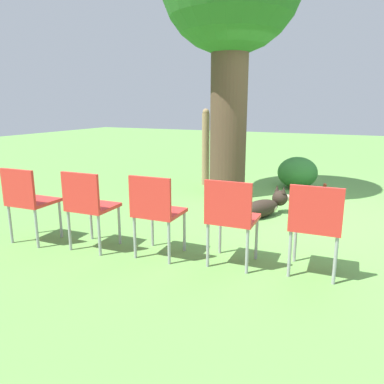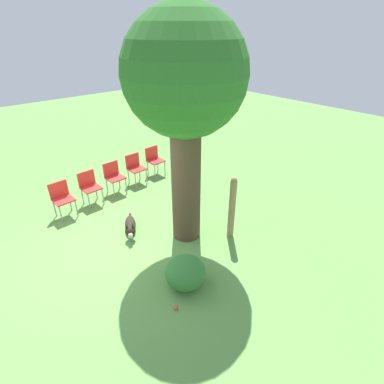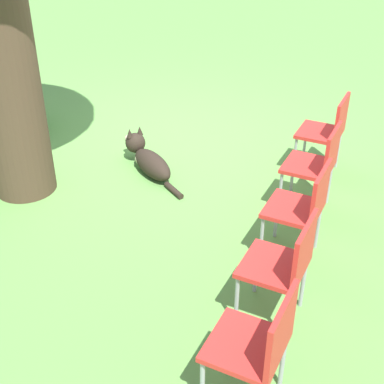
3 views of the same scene
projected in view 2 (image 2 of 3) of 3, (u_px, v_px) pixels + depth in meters
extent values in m
plane|color=#609947|center=(115.00, 247.00, 6.23)|extent=(30.00, 30.00, 0.00)
cylinder|color=#4C3828|center=(186.00, 179.00, 5.95)|extent=(0.59, 0.59, 2.73)
sphere|color=#2D6B28|center=(185.00, 74.00, 4.99)|extent=(2.17, 2.17, 2.17)
ellipsoid|color=#2D231C|center=(130.00, 225.00, 6.72)|extent=(0.67, 0.52, 0.24)
ellipsoid|color=#C6B293|center=(131.00, 230.00, 6.58)|extent=(0.29, 0.28, 0.15)
sphere|color=#2D231C|center=(130.00, 231.00, 6.35)|extent=(0.30, 0.30, 0.22)
cylinder|color=#C6B293|center=(131.00, 235.00, 6.26)|extent=(0.13, 0.13, 0.09)
cone|color=#2D231C|center=(133.00, 226.00, 6.30)|extent=(0.07, 0.07, 0.10)
cone|color=#2D231C|center=(127.00, 226.00, 6.28)|extent=(0.07, 0.07, 0.10)
cylinder|color=#2D231C|center=(130.00, 217.00, 7.14)|extent=(0.28, 0.19, 0.06)
cylinder|color=#937551|center=(232.00, 210.00, 6.24)|extent=(0.14, 0.14, 1.34)
sphere|color=#937551|center=(234.00, 180.00, 5.90)|extent=(0.13, 0.13, 0.13)
cube|color=red|center=(64.00, 200.00, 7.02)|extent=(0.43, 0.45, 0.04)
cube|color=red|center=(58.00, 189.00, 7.04)|extent=(0.05, 0.44, 0.38)
cylinder|color=#99999E|center=(77.00, 208.00, 7.14)|extent=(0.03, 0.03, 0.43)
cylinder|color=#99999E|center=(61.00, 214.00, 6.91)|extent=(0.03, 0.03, 0.43)
cylinder|color=#99999E|center=(70.00, 203.00, 7.37)|extent=(0.03, 0.03, 0.43)
cylinder|color=#99999E|center=(55.00, 208.00, 7.14)|extent=(0.03, 0.03, 0.43)
cube|color=red|center=(91.00, 188.00, 7.52)|extent=(0.43, 0.45, 0.04)
cube|color=red|center=(86.00, 178.00, 7.54)|extent=(0.05, 0.44, 0.38)
cylinder|color=#99999E|center=(103.00, 196.00, 7.64)|extent=(0.03, 0.03, 0.43)
cylinder|color=#99999E|center=(89.00, 202.00, 7.41)|extent=(0.03, 0.03, 0.43)
cylinder|color=#99999E|center=(96.00, 191.00, 7.87)|extent=(0.03, 0.03, 0.43)
cylinder|color=#99999E|center=(83.00, 196.00, 7.64)|extent=(0.03, 0.03, 0.43)
cube|color=red|center=(115.00, 178.00, 8.02)|extent=(0.43, 0.45, 0.04)
cube|color=red|center=(111.00, 169.00, 8.04)|extent=(0.05, 0.44, 0.38)
cylinder|color=#99999E|center=(126.00, 186.00, 8.14)|extent=(0.03, 0.03, 0.43)
cylinder|color=#99999E|center=(114.00, 190.00, 7.91)|extent=(0.03, 0.03, 0.43)
cylinder|color=#99999E|center=(119.00, 181.00, 8.36)|extent=(0.03, 0.03, 0.43)
cylinder|color=#99999E|center=(107.00, 186.00, 8.14)|extent=(0.03, 0.03, 0.43)
cube|color=red|center=(137.00, 169.00, 8.52)|extent=(0.43, 0.45, 0.04)
cube|color=red|center=(132.00, 160.00, 8.54)|extent=(0.05, 0.44, 0.38)
cylinder|color=#99999E|center=(147.00, 176.00, 8.64)|extent=(0.03, 0.03, 0.43)
cylinder|color=#99999E|center=(136.00, 180.00, 8.41)|extent=(0.03, 0.03, 0.43)
cylinder|color=#99999E|center=(139.00, 172.00, 8.86)|extent=(0.03, 0.03, 0.43)
cylinder|color=#99999E|center=(129.00, 176.00, 8.64)|extent=(0.03, 0.03, 0.43)
cube|color=red|center=(156.00, 161.00, 9.02)|extent=(0.43, 0.45, 0.04)
cube|color=red|center=(152.00, 153.00, 9.04)|extent=(0.05, 0.44, 0.38)
cylinder|color=#99999E|center=(165.00, 168.00, 9.14)|extent=(0.03, 0.03, 0.43)
cylinder|color=#99999E|center=(155.00, 172.00, 8.91)|extent=(0.03, 0.03, 0.43)
cylinder|color=#99999E|center=(158.00, 164.00, 9.36)|extent=(0.03, 0.03, 0.43)
cylinder|color=#99999E|center=(148.00, 168.00, 9.14)|extent=(0.03, 0.03, 0.43)
sphere|color=#E54C33|center=(176.00, 308.00, 4.86)|extent=(0.07, 0.07, 0.07)
ellipsoid|color=#337533|center=(185.00, 272.00, 5.20)|extent=(0.72, 0.72, 0.57)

